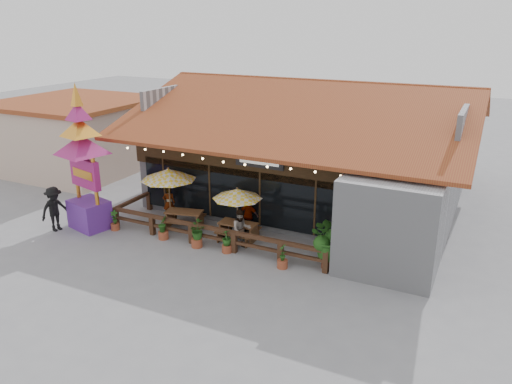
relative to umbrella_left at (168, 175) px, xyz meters
The scene contains 19 objects.
ground 5.19m from the umbrella_left, 11.59° to the right, with size 100.00×100.00×0.00m, color gray.
restaurant_building 7.45m from the umbrella_left, 49.69° to the left, with size 15.50×14.73×6.09m.
patio_railing 3.10m from the umbrella_left, 27.52° to the right, with size 10.00×2.60×0.92m.
neighbor_building 11.61m from the umbrella_left, 154.12° to the left, with size 8.40×8.40×4.22m.
umbrella_left is the anchor object (origin of this frame).
umbrella_right 3.50m from the umbrella_left, ahead, with size 2.78×2.78×2.24m.
picnic_table_left 1.98m from the umbrella_left, 11.62° to the right, with size 1.90×1.74×0.78m.
picnic_table_right 4.05m from the umbrella_left, ahead, with size 1.64×1.43×0.77m.
thai_sign_tower 3.77m from the umbrella_left, 145.45° to the right, with size 3.08×3.08×6.84m.
tropical_plant 8.00m from the umbrella_left, ahead, with size 2.04×1.98×2.15m.
diner_a 1.63m from the umbrella_left, 131.23° to the left, with size 0.56×0.37×1.54m, color #3D2713.
diner_b 4.50m from the umbrella_left, 13.31° to the right, with size 0.81×0.63×1.66m, color #3D2713.
diner_c 4.00m from the umbrella_left, 10.77° to the left, with size 0.89×0.37×1.51m, color #3D2713.
pedestrian 5.12m from the umbrella_left, 144.16° to the right, with size 1.29×0.74×2.00m, color black.
planter_a 3.13m from the umbrella_left, 134.87° to the right, with size 0.38×0.37×0.91m.
planter_b 2.55m from the umbrella_left, 65.07° to the right, with size 0.43×0.47×1.05m.
planter_c 3.39m from the umbrella_left, 34.10° to the right, with size 0.87×0.82×1.11m.
planter_d 4.49m from the umbrella_left, 22.34° to the right, with size 0.49×0.49×0.97m.
planter_e 6.81m from the umbrella_left, 15.94° to the right, with size 0.40×0.40×0.97m.
Camera 1 is at (8.19, -16.30, 8.76)m, focal length 35.00 mm.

